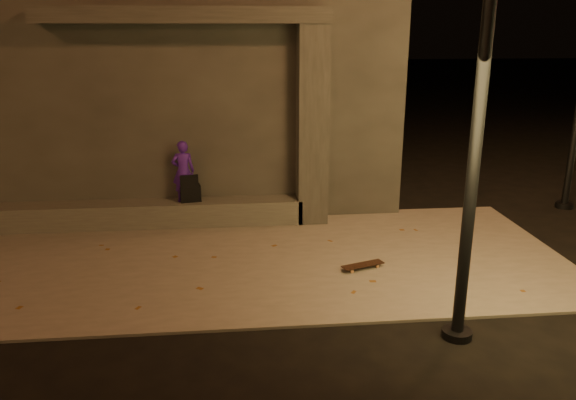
{
  "coord_description": "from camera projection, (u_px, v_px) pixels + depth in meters",
  "views": [
    {
      "loc": [
        0.24,
        -6.34,
        3.58
      ],
      "look_at": [
        1.08,
        2.0,
        0.99
      ],
      "focal_mm": 35.0,
      "sensor_mm": 36.0,
      "label": 1
    }
  ],
  "objects": [
    {
      "name": "ledge",
      "position": [
        140.0,
        214.0,
        10.4
      ],
      "size": [
        6.0,
        0.55,
        0.45
      ],
      "primitive_type": "cube",
      "color": "#4B4944",
      "rests_on": "sidewalk"
    },
    {
      "name": "skateboard",
      "position": [
        363.0,
        265.0,
        8.57
      ],
      "size": [
        0.7,
        0.38,
        0.07
      ],
      "rotation": [
        0.0,
        0.0,
        0.33
      ],
      "color": "black",
      "rests_on": "sidewalk"
    },
    {
      "name": "building",
      "position": [
        174.0,
        73.0,
        12.37
      ],
      "size": [
        9.0,
        5.1,
        5.22
      ],
      "color": "#343130",
      "rests_on": "ground"
    },
    {
      "name": "skateboarder",
      "position": [
        183.0,
        171.0,
        10.25
      ],
      "size": [
        0.43,
        0.29,
        1.14
      ],
      "primitive_type": "imported",
      "rotation": [
        0.0,
        0.0,
        3.19
      ],
      "color": "#411799",
      "rests_on": "ledge"
    },
    {
      "name": "sidewalk",
      "position": [
        221.0,
        260.0,
        8.95
      ],
      "size": [
        11.0,
        4.4,
        0.04
      ],
      "primitive_type": "cube",
      "color": "#67625B",
      "rests_on": "ground"
    },
    {
      "name": "column",
      "position": [
        312.0,
        127.0,
        10.24
      ],
      "size": [
        0.55,
        0.55,
        3.6
      ],
      "primitive_type": "cube",
      "color": "#343130",
      "rests_on": "sidewalk"
    },
    {
      "name": "ground",
      "position": [
        219.0,
        324.0,
        7.06
      ],
      "size": [
        120.0,
        120.0,
        0.0
      ],
      "primitive_type": "plane",
      "color": "black",
      "rests_on": "ground"
    },
    {
      "name": "canopy",
      "position": [
        185.0,
        15.0,
        9.51
      ],
      "size": [
        5.0,
        0.7,
        0.28
      ],
      "primitive_type": "cube",
      "color": "#343130",
      "rests_on": "column"
    },
    {
      "name": "backpack",
      "position": [
        190.0,
        192.0,
        10.37
      ],
      "size": [
        0.41,
        0.3,
        0.52
      ],
      "rotation": [
        0.0,
        0.0,
        0.18
      ],
      "color": "black",
      "rests_on": "ledge"
    }
  ]
}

